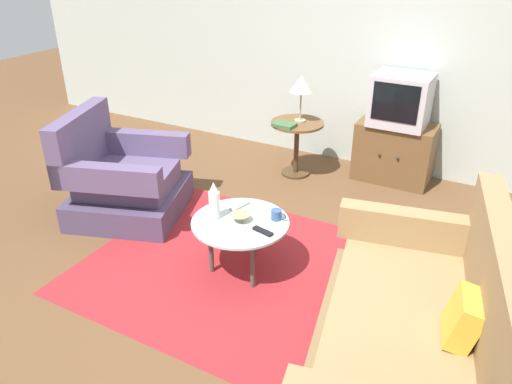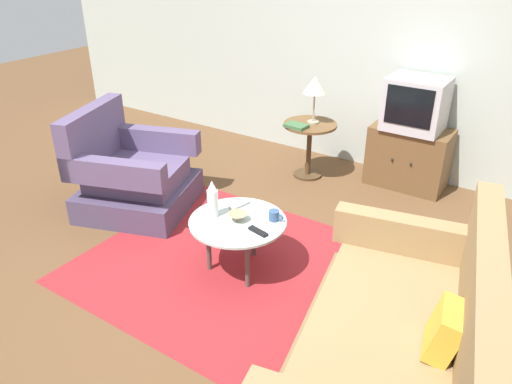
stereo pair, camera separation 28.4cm
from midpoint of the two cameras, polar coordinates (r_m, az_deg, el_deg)
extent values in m
plane|color=brown|center=(3.73, 1.28, -9.79)|extent=(16.00, 16.00, 0.00)
cube|color=#B2BCB2|center=(5.31, 16.49, 16.54)|extent=(9.00, 0.12, 2.70)
cube|color=maroon|center=(3.81, 0.14, -8.88)|extent=(2.31, 1.92, 0.00)
cube|color=#4B3E5C|center=(4.66, -11.58, -0.43)|extent=(1.17, 1.17, 0.24)
cube|color=#5B4C70|center=(4.57, -11.82, 1.90)|extent=(0.94, 0.86, 0.18)
cube|color=#5B4C70|center=(4.62, -16.60, 6.25)|extent=(0.43, 0.91, 0.51)
cube|color=#5B4C70|center=(4.18, -14.32, 2.12)|extent=(0.91, 0.43, 0.22)
cube|color=#5B4C70|center=(4.82, -10.09, 5.98)|extent=(0.91, 0.43, 0.22)
cube|color=brown|center=(3.03, 16.92, -19.01)|extent=(1.27, 1.85, 0.24)
cube|color=#93754C|center=(2.88, 17.50, -16.10)|extent=(1.08, 1.54, 0.18)
cube|color=#93754C|center=(2.69, 27.34, -11.79)|extent=(0.47, 1.69, 0.54)
cube|color=#93754C|center=(3.39, 19.47, -4.78)|extent=(0.96, 0.33, 0.24)
cube|color=gold|center=(2.71, 23.86, -14.45)|extent=(0.22, 0.29, 0.28)
cylinder|color=#B2C6C1|center=(3.58, 0.15, -3.47)|extent=(0.71, 0.71, 0.02)
cylinder|color=#4C4742|center=(3.85, 1.84, -4.76)|extent=(0.04, 0.04, 0.41)
cylinder|color=#4C4742|center=(3.70, -3.29, -6.30)|extent=(0.04, 0.04, 0.41)
cylinder|color=#4C4742|center=(3.52, 1.34, -8.20)|extent=(0.04, 0.04, 0.41)
cylinder|color=brown|center=(5.07, 7.89, 7.68)|extent=(0.54, 0.54, 0.02)
cylinder|color=#47311C|center=(5.17, 7.68, 4.66)|extent=(0.05, 0.05, 0.55)
cylinder|color=#47311C|center=(5.28, 7.51, 2.02)|extent=(0.30, 0.30, 0.02)
cube|color=brown|center=(5.19, 18.67, 3.81)|extent=(0.76, 0.42, 0.60)
sphere|color=black|center=(5.00, 17.01, 3.55)|extent=(0.02, 0.02, 0.02)
sphere|color=black|center=(4.96, 18.98, 3.04)|extent=(0.02, 0.02, 0.02)
cube|color=#B7B7BC|center=(4.99, 19.55, 9.53)|extent=(0.54, 0.44, 0.50)
cube|color=black|center=(4.77, 18.87, 9.24)|extent=(0.43, 0.01, 0.36)
cylinder|color=#9E937A|center=(5.08, 8.20, 7.96)|extent=(0.12, 0.12, 0.02)
cylinder|color=#9E937A|center=(5.03, 8.32, 9.62)|extent=(0.02, 0.02, 0.29)
cone|color=beige|center=(4.96, 8.50, 12.12)|extent=(0.23, 0.23, 0.17)
cylinder|color=white|center=(3.59, -2.74, -1.33)|extent=(0.08, 0.08, 0.21)
cone|color=white|center=(3.52, -2.79, 0.70)|extent=(0.07, 0.07, 0.08)
cylinder|color=#335184|center=(3.57, 4.37, -2.76)|extent=(0.08, 0.08, 0.08)
torus|color=#335184|center=(3.55, 5.10, -2.99)|extent=(0.05, 0.01, 0.05)
cone|color=tan|center=(3.56, 0.16, -2.94)|extent=(0.14, 0.14, 0.06)
cube|color=black|center=(3.43, 2.63, -4.61)|extent=(0.16, 0.07, 0.02)
cube|color=#B2B2B7|center=(3.75, 0.25, -1.57)|extent=(0.09, 0.19, 0.02)
cube|color=#3D663D|center=(4.93, 6.32, 7.57)|extent=(0.23, 0.17, 0.03)
camera|label=1|loc=(0.14, -87.80, 1.14)|focal=34.69mm
camera|label=2|loc=(0.14, 92.20, -1.14)|focal=34.69mm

